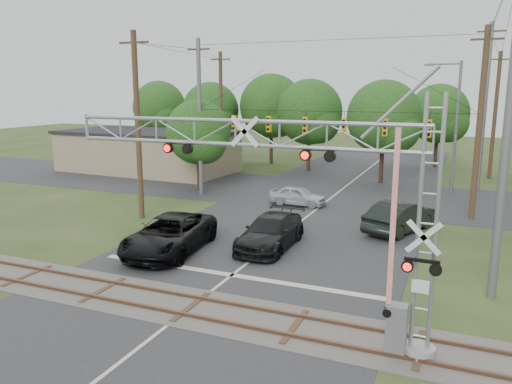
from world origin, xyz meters
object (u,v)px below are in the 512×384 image
at_px(pickup_black, 170,234).
at_px(sedan_silver, 298,196).
at_px(car_dark, 271,232).
at_px(streetlight, 454,121).
at_px(crossing_gantry, 304,188).
at_px(traffic_signal_span, 338,123).
at_px(commercial_building, 148,151).

xyz_separation_m(pickup_black, sedan_silver, (2.64, 12.13, -0.22)).
xyz_separation_m(car_dark, sedan_silver, (-1.68, 9.57, -0.14)).
bearing_deg(sedan_silver, streetlight, -47.90).
distance_m(car_dark, sedan_silver, 9.72).
xyz_separation_m(crossing_gantry, sedan_silver, (-5.91, 17.75, -4.20)).
xyz_separation_m(traffic_signal_span, sedan_silver, (-2.48, -0.61, -5.04)).
bearing_deg(commercial_building, streetlight, 1.38).
relative_size(pickup_black, car_dark, 1.14).
bearing_deg(traffic_signal_span, commercial_building, 159.24).
xyz_separation_m(pickup_black, commercial_building, (-15.56, 20.58, 1.09)).
distance_m(crossing_gantry, streetlight, 25.76).
bearing_deg(pickup_black, car_dark, 23.60).
distance_m(pickup_black, commercial_building, 25.83).
relative_size(crossing_gantry, traffic_signal_span, 0.65).
xyz_separation_m(crossing_gantry, car_dark, (-4.23, 8.18, -4.06)).
bearing_deg(pickup_black, streetlight, 51.54).
bearing_deg(streetlight, crossing_gantry, -97.95).
distance_m(commercial_building, streetlight, 27.91).
bearing_deg(commercial_building, sedan_silver, -22.08).
xyz_separation_m(sedan_silver, commercial_building, (-18.20, 8.45, 1.31)).
relative_size(traffic_signal_span, pickup_black, 3.02).
xyz_separation_m(traffic_signal_span, pickup_black, (-5.12, -12.75, -4.82)).
height_order(crossing_gantry, streetlight, streetlight).
xyz_separation_m(car_dark, commercial_building, (-19.88, 18.02, 1.17)).
relative_size(sedan_silver, streetlight, 0.39).
relative_size(commercial_building, streetlight, 1.74).
bearing_deg(commercial_building, traffic_signal_span, -17.93).
xyz_separation_m(crossing_gantry, pickup_black, (-8.55, 5.62, -3.98)).
relative_size(car_dark, streetlight, 0.56).
distance_m(crossing_gantry, pickup_black, 10.97).
distance_m(car_dark, streetlight, 19.58).
relative_size(car_dark, commercial_building, 0.32).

